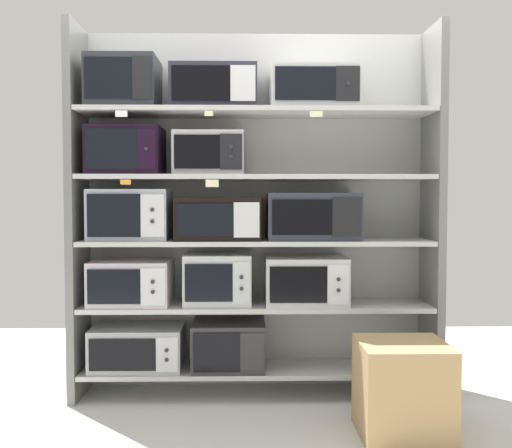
% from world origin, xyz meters
% --- Properties ---
extents(back_panel, '(2.42, 0.04, 2.37)m').
position_xyz_m(back_panel, '(0.00, 0.23, 1.18)').
color(back_panel, '#B2B2AD').
rests_on(back_panel, ground).
extents(upright_left, '(0.05, 0.42, 2.37)m').
position_xyz_m(upright_left, '(-1.14, 0.00, 1.18)').
color(upright_left, slate).
rests_on(upright_left, ground).
extents(upright_right, '(0.05, 0.42, 2.37)m').
position_xyz_m(upright_right, '(1.14, 0.00, 1.18)').
color(upright_right, slate).
rests_on(upright_right, ground).
extents(shelf_0, '(2.22, 0.42, 0.03)m').
position_xyz_m(shelf_0, '(0.00, 0.00, 0.17)').
color(shelf_0, beige).
rests_on(shelf_0, ground).
extents(microwave_0, '(0.58, 0.41, 0.27)m').
position_xyz_m(microwave_0, '(-0.76, -0.00, 0.31)').
color(microwave_0, '#9EA0A2').
rests_on(microwave_0, shelf_0).
extents(microwave_1, '(0.46, 0.42, 0.30)m').
position_xyz_m(microwave_1, '(-0.18, -0.00, 0.33)').
color(microwave_1, '#312F31').
rests_on(microwave_1, shelf_0).
extents(shelf_1, '(2.22, 0.42, 0.03)m').
position_xyz_m(shelf_1, '(0.00, 0.00, 0.58)').
color(shelf_1, beige).
extents(microwave_2, '(0.50, 0.42, 0.28)m').
position_xyz_m(microwave_2, '(-0.80, -0.00, 0.74)').
color(microwave_2, '#BEB2BB').
rests_on(microwave_2, shelf_1).
extents(microwave_3, '(0.42, 0.39, 0.32)m').
position_xyz_m(microwave_3, '(-0.24, -0.00, 0.76)').
color(microwave_3, '#BBBEBC').
rests_on(microwave_3, shelf_1).
extents(microwave_4, '(0.52, 0.42, 0.30)m').
position_xyz_m(microwave_4, '(0.32, -0.00, 0.75)').
color(microwave_4, '#B9BAB8').
rests_on(microwave_4, shelf_1).
extents(shelf_2, '(2.22, 0.42, 0.03)m').
position_xyz_m(shelf_2, '(0.00, 0.00, 0.99)').
color(shelf_2, beige).
extents(microwave_5, '(0.50, 0.38, 0.32)m').
position_xyz_m(microwave_5, '(-0.80, -0.00, 1.17)').
color(microwave_5, '#9CA3AE').
rests_on(microwave_5, shelf_2).
extents(microwave_6, '(0.54, 0.39, 0.27)m').
position_xyz_m(microwave_6, '(-0.24, -0.00, 1.14)').
color(microwave_6, black).
rests_on(microwave_6, shelf_2).
extents(microwave_7, '(0.58, 0.39, 0.30)m').
position_xyz_m(microwave_7, '(0.36, -0.00, 1.16)').
color(microwave_7, '#2A2E39').
rests_on(microwave_7, shelf_2).
extents(shelf_3, '(2.22, 0.42, 0.03)m').
position_xyz_m(shelf_3, '(0.00, 0.00, 1.41)').
color(shelf_3, beige).
extents(microwave_8, '(0.45, 0.42, 0.30)m').
position_xyz_m(microwave_8, '(-0.82, -0.00, 1.57)').
color(microwave_8, black).
rests_on(microwave_8, shelf_3).
extents(microwave_9, '(0.44, 0.35, 0.27)m').
position_xyz_m(microwave_9, '(-0.30, -0.00, 1.56)').
color(microwave_9, '#B6B3B8').
rests_on(microwave_9, shelf_3).
extents(price_tag_0, '(0.06, 0.00, 0.03)m').
position_xyz_m(price_tag_0, '(-0.79, -0.21, 1.37)').
color(price_tag_0, orange).
extents(price_tag_1, '(0.08, 0.00, 0.05)m').
position_xyz_m(price_tag_1, '(-0.27, -0.21, 1.36)').
color(price_tag_1, beige).
extents(shelf_4, '(2.22, 0.42, 0.03)m').
position_xyz_m(shelf_4, '(0.00, 0.00, 1.82)').
color(shelf_4, beige).
extents(microwave_10, '(0.43, 0.41, 0.32)m').
position_xyz_m(microwave_10, '(-0.83, -0.00, 1.99)').
color(microwave_10, '#282C31').
rests_on(microwave_10, shelf_4).
extents(microwave_11, '(0.54, 0.37, 0.27)m').
position_xyz_m(microwave_11, '(-0.27, -0.00, 1.97)').
color(microwave_11, '#282737').
rests_on(microwave_11, shelf_4).
extents(microwave_12, '(0.54, 0.41, 0.26)m').
position_xyz_m(microwave_12, '(0.36, -0.00, 1.97)').
color(microwave_12, '#BCBBBE').
rests_on(microwave_12, shelf_4).
extents(price_tag_2, '(0.07, 0.00, 0.04)m').
position_xyz_m(price_tag_2, '(-0.81, -0.21, 1.78)').
color(price_tag_2, white).
extents(price_tag_3, '(0.05, 0.00, 0.03)m').
position_xyz_m(price_tag_3, '(-0.29, -0.21, 1.78)').
color(price_tag_3, beige).
extents(price_tag_4, '(0.08, 0.00, 0.04)m').
position_xyz_m(price_tag_4, '(0.36, -0.21, 1.78)').
color(price_tag_4, beige).
extents(shipping_carton, '(0.47, 0.47, 0.50)m').
position_xyz_m(shipping_carton, '(0.77, -0.69, 0.25)').
color(shipping_carton, tan).
rests_on(shipping_carton, ground).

